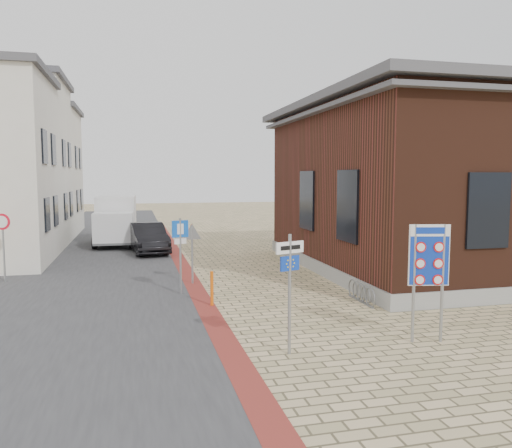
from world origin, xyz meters
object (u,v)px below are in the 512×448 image
border_sign (429,258)px  essen_sign (290,275)px  box_truck (116,220)px  sedan (148,238)px  bollard (212,289)px  parking_sign (180,243)px

border_sign → essen_sign: bearing=-167.6°
box_truck → border_sign: bearing=-66.3°
sedan → box_truck: box_truck is taller
sedan → bollard: (1.51, -11.06, -0.21)m
box_truck → bollard: 14.75m
sedan → border_sign: bearing=-76.5°
parking_sign → sedan: bearing=79.3°
sedan → border_sign: 16.46m
sedan → box_truck: (-1.63, 3.33, 0.65)m
bollard → essen_sign: bearing=-76.9°
box_truck → parking_sign: (2.39, -12.68, 0.30)m
essen_sign → sedan: bearing=80.1°
box_truck → bollard: box_truck is taller
sedan → essen_sign: bearing=-88.0°
sedan → box_truck: size_ratio=0.86×
sedan → parking_sign: bearing=-92.6°
box_truck → essen_sign: box_truck is taller
parking_sign → box_truck: bearing=85.3°
sedan → box_truck: bearing=108.8°
box_truck → bollard: bearing=-75.7°
border_sign → bollard: border_sign is taller
parking_sign → border_sign: bearing=-65.3°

